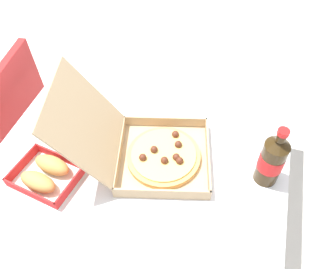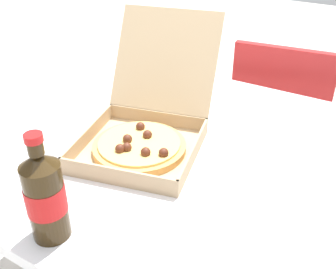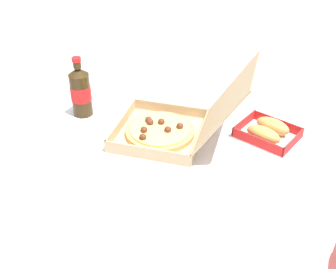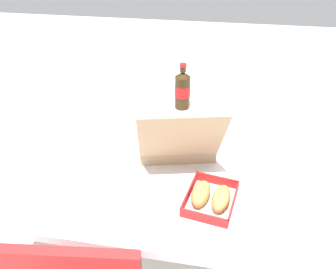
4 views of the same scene
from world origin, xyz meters
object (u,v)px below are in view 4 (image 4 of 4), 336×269
at_px(bread_side_box, 211,197).
at_px(pizza_box_open, 176,140).
at_px(cola_bottle, 182,90).
at_px(paper_menu, 102,191).

bearing_deg(bread_side_box, pizza_box_open, -60.97).
height_order(bread_side_box, cola_bottle, cola_bottle).
distance_m(bread_side_box, cola_bottle, 0.67).
distance_m(pizza_box_open, bread_side_box, 0.33).
height_order(pizza_box_open, cola_bottle, pizza_box_open).
relative_size(pizza_box_open, paper_menu, 2.36).
bearing_deg(cola_bottle, paper_menu, 74.41).
relative_size(pizza_box_open, bread_side_box, 2.33).
distance_m(pizza_box_open, cola_bottle, 0.36).
bearing_deg(bread_side_box, cola_bottle, -73.95).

